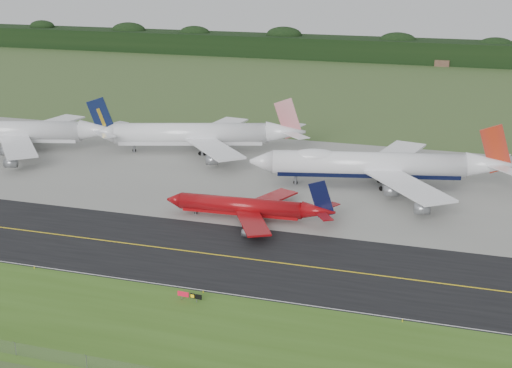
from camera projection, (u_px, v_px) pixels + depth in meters
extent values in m
plane|color=#405427|center=(233.00, 249.00, 145.56)|extent=(600.00, 600.00, 0.00)
cube|color=#395F1B|center=(162.00, 331.00, 113.77)|extent=(400.00, 30.00, 0.01)
cube|color=black|center=(227.00, 256.00, 141.92)|extent=(400.00, 32.00, 0.02)
cube|color=gray|center=(295.00, 177.00, 191.87)|extent=(400.00, 78.00, 0.01)
cube|color=yellow|center=(227.00, 256.00, 141.92)|extent=(400.00, 0.40, 0.00)
cube|color=silver|center=(198.00, 289.00, 127.84)|extent=(400.00, 0.25, 0.00)
cube|color=black|center=(395.00, 50.00, 393.42)|extent=(700.00, 24.00, 12.00)
cylinder|color=white|center=(368.00, 164.00, 182.47)|extent=(48.98, 16.74, 6.20)
cube|color=black|center=(368.00, 171.00, 183.09)|extent=(46.26, 14.70, 2.17)
cone|color=white|center=(261.00, 162.00, 184.54)|extent=(7.31, 7.38, 6.20)
cone|color=white|center=(491.00, 165.00, 179.99)|extent=(13.93, 8.87, 6.20)
ellipsoid|color=white|center=(315.00, 156.00, 182.97)|extent=(13.49, 7.91, 3.95)
cube|color=white|center=(408.00, 186.00, 169.08)|extent=(23.85, 27.25, 0.53)
cube|color=white|center=(396.00, 154.00, 195.25)|extent=(14.51, 28.87, 0.53)
cube|color=#B72D15|center=(496.00, 149.00, 178.63)|extent=(8.80, 2.44, 12.84)
cylinder|color=gray|center=(391.00, 191.00, 170.46)|extent=(3.87, 3.28, 2.60)
cylinder|color=gray|center=(381.00, 160.00, 195.49)|extent=(3.87, 3.28, 2.60)
cylinder|color=gray|center=(422.00, 209.00, 158.65)|extent=(3.87, 3.28, 2.60)
cylinder|color=gray|center=(397.00, 149.00, 206.45)|extent=(3.87, 3.28, 2.60)
cylinder|color=black|center=(295.00, 182.00, 185.56)|extent=(1.20, 0.73, 1.12)
cylinder|color=slate|center=(384.00, 183.00, 180.16)|extent=(1.04, 1.04, 4.14)
cylinder|color=black|center=(384.00, 189.00, 180.63)|extent=(1.21, 0.79, 1.12)
cylinder|color=slate|center=(382.00, 175.00, 186.62)|extent=(1.04, 1.04, 4.14)
cylinder|color=black|center=(381.00, 180.00, 187.09)|extent=(1.21, 0.79, 1.12)
cylinder|color=maroon|center=(241.00, 206.00, 161.00)|extent=(28.41, 5.27, 3.82)
cube|color=#9A0B0E|center=(241.00, 211.00, 161.39)|extent=(26.95, 4.24, 1.34)
cone|color=maroon|center=(174.00, 200.00, 164.73)|extent=(3.72, 4.00, 3.82)
cone|color=maroon|center=(319.00, 211.00, 156.73)|extent=(7.64, 4.20, 3.82)
cube|color=maroon|center=(253.00, 222.00, 152.83)|extent=(11.88, 16.29, 0.43)
cube|color=maroon|center=(269.00, 199.00, 167.33)|extent=(10.64, 16.50, 0.43)
cube|color=black|center=(321.00, 199.00, 155.71)|extent=(6.04, 0.62, 8.70)
cylinder|color=gray|center=(247.00, 233.00, 149.75)|extent=(2.17, 1.71, 1.61)
cylinder|color=gray|center=(272.00, 198.00, 171.18)|extent=(2.17, 1.71, 1.61)
cylinder|color=black|center=(196.00, 213.00, 164.38)|extent=(0.70, 0.34, 0.69)
cylinder|color=slate|center=(248.00, 218.00, 159.20)|extent=(0.56, 0.56, 1.97)
cylinder|color=black|center=(248.00, 221.00, 159.40)|extent=(0.70, 0.38, 0.69)
cylinder|color=slate|center=(253.00, 212.00, 163.07)|extent=(0.56, 0.56, 1.97)
cylinder|color=black|center=(253.00, 215.00, 163.27)|extent=(0.70, 0.38, 0.69)
cylinder|color=white|center=(6.00, 131.00, 217.20)|extent=(45.75, 18.01, 6.15)
cube|color=silver|center=(7.00, 137.00, 217.82)|extent=(43.14, 15.92, 2.15)
cone|color=white|center=(100.00, 130.00, 216.14)|extent=(13.27, 9.12, 6.15)
cube|color=white|center=(18.00, 146.00, 204.28)|extent=(23.99, 26.20, 0.54)
cube|color=white|center=(47.00, 124.00, 230.26)|extent=(12.75, 28.34, 0.54)
cube|color=#0D173B|center=(101.00, 117.00, 214.86)|extent=(8.43, 2.75, 12.41)
cylinder|color=gray|center=(7.00, 151.00, 205.48)|extent=(3.92, 3.38, 2.58)
cylinder|color=gray|center=(36.00, 130.00, 230.33)|extent=(3.92, 3.38, 2.58)
cylinder|color=gray|center=(11.00, 163.00, 194.01)|extent=(3.92, 3.38, 2.58)
cylinder|color=gray|center=(64.00, 122.00, 241.45)|extent=(3.92, 3.38, 2.58)
cylinder|color=slate|center=(15.00, 146.00, 215.05)|extent=(1.06, 1.06, 3.89)
cylinder|color=black|center=(16.00, 150.00, 215.48)|extent=(1.21, 0.83, 1.11)
cylinder|color=slate|center=(23.00, 140.00, 221.48)|extent=(1.06, 1.06, 3.89)
cylinder|color=black|center=(24.00, 145.00, 221.91)|extent=(1.21, 0.83, 1.11)
cylinder|color=white|center=(191.00, 133.00, 213.77)|extent=(45.07, 19.41, 6.28)
cube|color=silver|center=(191.00, 140.00, 214.40)|extent=(42.45, 17.24, 2.20)
cone|color=white|center=(106.00, 133.00, 213.76)|extent=(7.26, 7.68, 6.28)
cone|color=white|center=(286.00, 132.00, 213.63)|extent=(13.26, 9.54, 6.28)
cube|color=white|center=(215.00, 148.00, 201.79)|extent=(23.47, 24.68, 0.56)
cube|color=white|center=(219.00, 127.00, 226.43)|extent=(11.59, 26.78, 0.56)
cube|color=#B60D1B|center=(288.00, 119.00, 212.36)|extent=(8.43, 3.05, 12.49)
cylinder|color=gray|center=(212.00, 160.00, 196.43)|extent=(4.06, 3.54, 2.64)
cylinder|color=gray|center=(219.00, 128.00, 232.85)|extent=(4.06, 3.54, 2.64)
cylinder|color=black|center=(134.00, 150.00, 215.40)|extent=(1.23, 0.82, 1.13)
cylinder|color=slate|center=(202.00, 149.00, 211.68)|extent=(1.10, 1.10, 3.97)
cylinder|color=black|center=(202.00, 153.00, 212.12)|extent=(1.25, 0.88, 1.13)
cylinder|color=slate|center=(204.00, 143.00, 218.25)|extent=(1.10, 1.10, 3.97)
cylinder|color=black|center=(204.00, 147.00, 218.69)|extent=(1.25, 0.88, 1.13)
cylinder|color=slate|center=(182.00, 298.00, 124.11)|extent=(0.12, 0.12, 0.67)
cylinder|color=slate|center=(197.00, 301.00, 123.11)|extent=(0.12, 0.12, 0.67)
cube|color=#B10D25|center=(183.00, 294.00, 123.77)|extent=(2.12, 0.33, 0.86)
cube|color=black|center=(193.00, 296.00, 123.14)|extent=(0.97, 0.25, 0.86)
cube|color=black|center=(199.00, 297.00, 122.73)|extent=(1.16, 0.26, 0.86)
cylinder|color=yellow|center=(34.00, 268.00, 136.21)|extent=(0.16, 0.16, 0.50)
cylinder|color=yellow|center=(203.00, 292.00, 126.47)|extent=(0.16, 0.16, 0.50)
cylinder|color=yellow|center=(403.00, 321.00, 116.62)|extent=(0.16, 0.16, 0.50)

